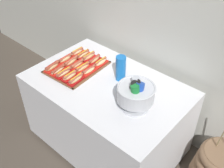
{
  "coord_description": "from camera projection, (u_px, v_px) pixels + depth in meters",
  "views": [
    {
      "loc": [
        1.25,
        -1.34,
        2.23
      ],
      "look_at": [
        0.08,
        -0.02,
        0.83
      ],
      "focal_mm": 43.39,
      "sensor_mm": 36.0,
      "label": 1
    }
  ],
  "objects": [
    {
      "name": "ground_plane",
      "position": [
        107.0,
        142.0,
        2.82
      ],
      "size": [
        10.0,
        10.0,
        0.0
      ],
      "primitive_type": "plane",
      "color": "#4C4238"
    },
    {
      "name": "back_wall",
      "position": [
        152.0,
        5.0,
        2.36
      ],
      "size": [
        6.0,
        0.1,
        2.6
      ],
      "primitive_type": "cube",
      "color": "beige",
      "rests_on": "ground_plane"
    },
    {
      "name": "buffet_table",
      "position": [
        107.0,
        114.0,
        2.57
      ],
      "size": [
        1.4,
        0.9,
        0.77
      ],
      "color": "silver",
      "rests_on": "ground_plane"
    },
    {
      "name": "serving_tray",
      "position": [
        77.0,
        67.0,
        2.53
      ],
      "size": [
        0.44,
        0.55,
        0.01
      ],
      "color": "brown",
      "rests_on": "buffet_table"
    },
    {
      "name": "hot_dog_0",
      "position": [
        52.0,
        67.0,
        2.48
      ],
      "size": [
        0.08,
        0.18,
        0.07
      ],
      "color": "red",
      "rests_on": "serving_tray"
    },
    {
      "name": "hot_dog_1",
      "position": [
        58.0,
        70.0,
        2.44
      ],
      "size": [
        0.08,
        0.17,
        0.06
      ],
      "color": "red",
      "rests_on": "serving_tray"
    },
    {
      "name": "hot_dog_2",
      "position": [
        64.0,
        73.0,
        2.41
      ],
      "size": [
        0.06,
        0.17,
        0.06
      ],
      "color": "#B21414",
      "rests_on": "serving_tray"
    },
    {
      "name": "hot_dog_3",
      "position": [
        70.0,
        76.0,
        2.37
      ],
      "size": [
        0.07,
        0.16,
        0.06
      ],
      "color": "#B21414",
      "rests_on": "serving_tray"
    },
    {
      "name": "hot_dog_4",
      "position": [
        76.0,
        79.0,
        2.34
      ],
      "size": [
        0.07,
        0.18,
        0.06
      ],
      "color": "#B21414",
      "rests_on": "serving_tray"
    },
    {
      "name": "hot_dog_5",
      "position": [
        65.0,
        59.0,
        2.58
      ],
      "size": [
        0.06,
        0.16,
        0.06
      ],
      "color": "red",
      "rests_on": "serving_tray"
    },
    {
      "name": "hot_dog_6",
      "position": [
        71.0,
        62.0,
        2.54
      ],
      "size": [
        0.08,
        0.18,
        0.06
      ],
      "color": "red",
      "rests_on": "serving_tray"
    },
    {
      "name": "hot_dog_7",
      "position": [
        77.0,
        65.0,
        2.51
      ],
      "size": [
        0.07,
        0.17,
        0.06
      ],
      "color": "red",
      "rests_on": "serving_tray"
    },
    {
      "name": "hot_dog_8",
      "position": [
        83.0,
        68.0,
        2.47
      ],
      "size": [
        0.07,
        0.18,
        0.06
      ],
      "color": "red",
      "rests_on": "serving_tray"
    },
    {
      "name": "hot_dog_9",
      "position": [
        89.0,
        70.0,
        2.44
      ],
      "size": [
        0.07,
        0.16,
        0.06
      ],
      "color": "red",
      "rests_on": "serving_tray"
    },
    {
      "name": "hot_dog_10",
      "position": [
        77.0,
        52.0,
        2.68
      ],
      "size": [
        0.07,
        0.16,
        0.06
      ],
      "color": "red",
      "rests_on": "serving_tray"
    },
    {
      "name": "hot_dog_11",
      "position": [
        83.0,
        55.0,
        2.65
      ],
      "size": [
        0.07,
        0.18,
        0.06
      ],
      "color": "red",
      "rests_on": "serving_tray"
    },
    {
      "name": "hot_dog_12",
      "position": [
        88.0,
        57.0,
        2.61
      ],
      "size": [
        0.07,
        0.17,
        0.06
      ],
      "color": "red",
      "rests_on": "serving_tray"
    },
    {
      "name": "hot_dog_13",
      "position": [
        94.0,
        60.0,
        2.58
      ],
      "size": [
        0.08,
        0.17,
        0.06
      ],
      "color": "#B21414",
      "rests_on": "serving_tray"
    },
    {
      "name": "hot_dog_14",
      "position": [
        100.0,
        62.0,
        2.54
      ],
      "size": [
        0.08,
        0.17,
        0.06
      ],
      "color": "red",
      "rests_on": "serving_tray"
    },
    {
      "name": "punch_bowl",
      "position": [
        136.0,
        93.0,
        2.02
      ],
      "size": [
        0.29,
        0.29,
        0.27
      ],
      "color": "silver",
      "rests_on": "buffet_table"
    },
    {
      "name": "cup_stack",
      "position": [
        121.0,
        68.0,
        2.33
      ],
      "size": [
        0.09,
        0.09,
        0.23
      ],
      "color": "blue",
      "rests_on": "buffet_table"
    }
  ]
}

